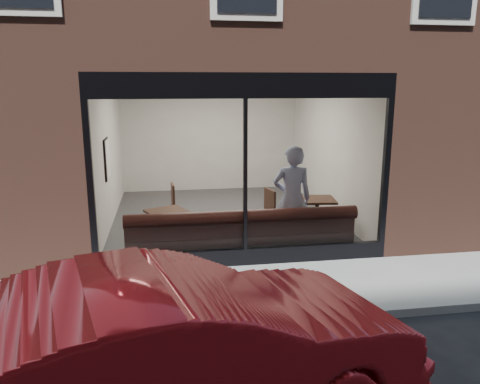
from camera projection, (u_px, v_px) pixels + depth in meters
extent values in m
plane|color=black|center=(272.00, 324.00, 6.03)|extent=(120.00, 120.00, 0.00)
cube|color=gray|center=(257.00, 291.00, 6.99)|extent=(40.00, 2.00, 0.01)
cube|color=gray|center=(273.00, 322.00, 5.96)|extent=(40.00, 0.10, 0.12)
cube|color=brown|center=(74.00, 137.00, 12.79)|extent=(2.50, 12.00, 3.20)
cube|color=brown|center=(335.00, 133.00, 13.94)|extent=(2.50, 12.00, 3.20)
cube|color=brown|center=(202.00, 126.00, 16.25)|extent=(5.00, 6.00, 3.20)
plane|color=#2D2D30|center=(224.00, 217.00, 10.83)|extent=(6.00, 6.00, 0.00)
plane|color=white|center=(222.00, 76.00, 10.12)|extent=(6.00, 6.00, 0.00)
plane|color=beige|center=(210.00, 135.00, 13.35)|extent=(5.00, 0.00, 5.00)
plane|color=beige|center=(109.00, 152.00, 10.09)|extent=(0.00, 6.00, 6.00)
plane|color=beige|center=(329.00, 147.00, 10.86)|extent=(0.00, 6.00, 6.00)
cube|color=black|center=(245.00, 257.00, 7.96)|extent=(5.00, 0.10, 0.30)
cube|color=black|center=(245.00, 86.00, 7.32)|extent=(5.00, 0.10, 0.40)
cube|color=black|center=(245.00, 176.00, 7.65)|extent=(0.06, 0.10, 2.50)
plane|color=white|center=(245.00, 177.00, 7.62)|extent=(4.80, 0.00, 4.80)
cube|color=#351713|center=(241.00, 245.00, 8.33)|extent=(4.00, 0.55, 0.45)
imported|color=#9EABD5|center=(292.00, 198.00, 8.57)|extent=(0.75, 0.53, 1.95)
cube|color=black|center=(167.00, 212.00, 8.55)|extent=(0.89, 0.89, 0.04)
cube|color=black|center=(317.00, 200.00, 9.45)|extent=(0.78, 0.78, 0.04)
cube|color=black|center=(165.00, 217.00, 10.04)|extent=(0.47, 0.47, 0.04)
cube|color=black|center=(261.00, 224.00, 9.51)|extent=(0.56, 0.56, 0.04)
cube|color=white|center=(108.00, 159.00, 9.54)|extent=(0.02, 0.59, 0.78)
imported|color=#AD151A|center=(172.00, 355.00, 4.02)|extent=(4.78, 2.72, 1.49)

